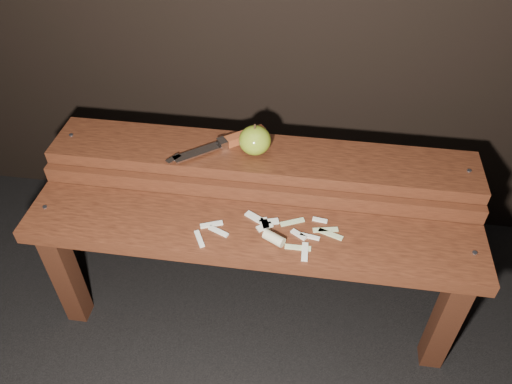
# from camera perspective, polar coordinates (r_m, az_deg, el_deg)

# --- Properties ---
(ground) EXTENTS (60.00, 60.00, 0.00)m
(ground) POSITION_cam_1_polar(r_m,az_deg,el_deg) (1.65, -0.31, -13.01)
(ground) COLOR black
(bench_front_tier) EXTENTS (1.20, 0.20, 0.42)m
(bench_front_tier) POSITION_cam_1_polar(r_m,az_deg,el_deg) (1.33, -0.75, -6.57)
(bench_front_tier) COLOR #37190D
(bench_front_tier) RESTS_ON ground
(bench_rear_tier) EXTENTS (1.20, 0.21, 0.50)m
(bench_rear_tier) POSITION_cam_1_polar(r_m,az_deg,el_deg) (1.45, 0.60, 1.76)
(bench_rear_tier) COLOR #37190D
(bench_rear_tier) RESTS_ON ground
(apple) EXTENTS (0.09, 0.09, 0.09)m
(apple) POSITION_cam_1_polar(r_m,az_deg,el_deg) (1.37, -0.12, 5.93)
(apple) COLOR olive
(apple) RESTS_ON bench_rear_tier
(knife) EXTENTS (0.25, 0.20, 0.03)m
(knife) POSITION_cam_1_polar(r_m,az_deg,el_deg) (1.42, -2.64, 5.93)
(knife) COLOR brown
(knife) RESTS_ON bench_rear_tier
(apple_scraps) EXTENTS (0.38, 0.15, 0.03)m
(apple_scraps) POSITION_cam_1_polar(r_m,az_deg,el_deg) (1.27, 2.01, -4.74)
(apple_scraps) COLOR beige
(apple_scraps) RESTS_ON bench_front_tier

